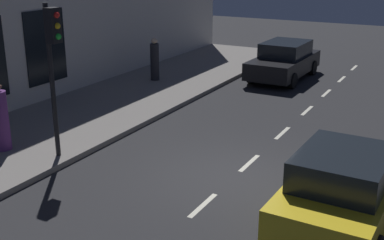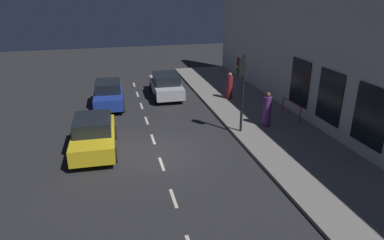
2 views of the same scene
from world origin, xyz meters
name	(u,v)px [view 2 (image 2 of 2)]	position (x,y,z in m)	size (l,w,h in m)	color
ground_plane	(158,154)	(0.00, 0.00, 0.00)	(60.00, 60.00, 0.00)	#28282B
sidewalk	(284,138)	(6.25, 0.00, 0.07)	(4.50, 32.00, 0.15)	gray
building_facade	(341,65)	(8.80, 0.00, 3.59)	(0.65, 32.00, 7.20)	beige
lane_centre_line	(162,164)	(0.00, -1.00, 0.00)	(0.12, 27.20, 0.01)	beige
traffic_light	(241,78)	(4.31, 1.20, 2.92)	(0.47, 0.32, 3.87)	black
parked_car_1	(109,94)	(-1.95, 7.22, 0.79)	(1.89, 3.93, 1.58)	#1E389E
parked_car_2	(94,135)	(-2.74, 1.00, 0.79)	(2.02, 4.09, 1.58)	gold
parked_car_3	(166,85)	(1.89, 8.50, 0.79)	(1.99, 4.44, 1.58)	#B7B7BC
pedestrian_0	(230,87)	(5.72, 6.49, 0.95)	(0.55, 0.55, 1.74)	maroon
pedestrian_1	(267,111)	(6.01, 1.58, 0.99)	(0.60, 0.60, 1.83)	#5B2D70
red_railing	(291,106)	(7.81, 2.24, 0.86)	(0.05, 1.94, 0.97)	red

